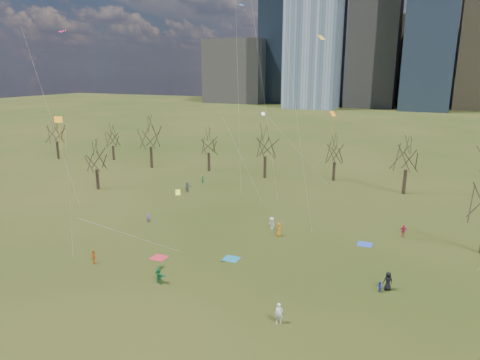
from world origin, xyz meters
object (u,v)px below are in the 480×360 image
at_px(blanket_navy, 365,244).
at_px(person_4, 94,257).
at_px(blanket_teal, 231,259).
at_px(blanket_crimson, 159,258).
at_px(person_1, 279,314).

relative_size(blanket_navy, person_4, 1.12).
xyz_separation_m(blanket_teal, blanket_crimson, (-7.17, -2.76, 0.00)).
distance_m(blanket_navy, person_1, 19.23).
height_order(blanket_navy, blanket_crimson, same).
relative_size(blanket_teal, person_1, 0.93).
xyz_separation_m(blanket_teal, blanket_navy, (12.44, 9.50, 0.00)).
xyz_separation_m(person_1, person_4, (-20.81, 2.71, -0.15)).
bearing_deg(blanket_crimson, blanket_navy, 32.02).
distance_m(person_1, person_4, 20.98).
relative_size(blanket_navy, blanket_crimson, 1.00).
bearing_deg(person_4, person_1, -155.67).
distance_m(blanket_navy, blanket_crimson, 23.13).
distance_m(blanket_crimson, person_1, 16.79).
distance_m(blanket_teal, person_4, 14.15).
bearing_deg(blanket_navy, blanket_teal, -142.63).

